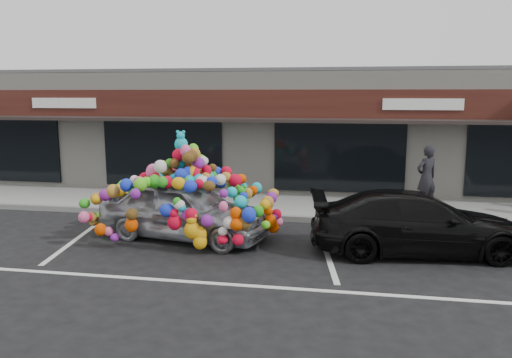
# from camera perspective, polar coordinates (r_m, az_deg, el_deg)

# --- Properties ---
(ground) EXTENTS (90.00, 90.00, 0.00)m
(ground) POSITION_cam_1_polar(r_m,az_deg,el_deg) (11.78, -5.98, -7.47)
(ground) COLOR black
(ground) RESTS_ON ground
(shop_building) EXTENTS (24.00, 7.20, 4.31)m
(shop_building) POSITION_cam_1_polar(r_m,az_deg,el_deg) (19.55, 0.74, 5.90)
(shop_building) COLOR beige
(shop_building) RESTS_ON ground
(sidewalk) EXTENTS (26.00, 3.00, 0.15)m
(sidewalk) POSITION_cam_1_polar(r_m,az_deg,el_deg) (15.52, -1.93, -2.92)
(sidewalk) COLOR gray
(sidewalk) RESTS_ON ground
(kerb) EXTENTS (26.00, 0.18, 0.16)m
(kerb) POSITION_cam_1_polar(r_m,az_deg,el_deg) (14.09, -3.19, -4.24)
(kerb) COLOR slate
(kerb) RESTS_ON ground
(parking_stripe_left) EXTENTS (0.73, 4.37, 0.01)m
(parking_stripe_left) POSITION_cam_1_polar(r_m,az_deg,el_deg) (13.17, -19.32, -6.10)
(parking_stripe_left) COLOR silver
(parking_stripe_left) RESTS_ON ground
(parking_stripe_mid) EXTENTS (0.73, 4.37, 0.01)m
(parking_stripe_mid) POSITION_cam_1_polar(r_m,az_deg,el_deg) (11.55, 7.91, -7.85)
(parking_stripe_mid) COLOR silver
(parking_stripe_mid) RESTS_ON ground
(lane_line) EXTENTS (14.00, 0.12, 0.01)m
(lane_line) POSITION_cam_1_polar(r_m,az_deg,el_deg) (9.26, 2.23, -12.29)
(lane_line) COLOR silver
(lane_line) RESTS_ON ground
(toy_car) EXTENTS (3.04, 4.77, 2.61)m
(toy_car) POSITION_cam_1_polar(r_m,az_deg,el_deg) (12.17, -8.20, -2.66)
(toy_car) COLOR gray
(toy_car) RESTS_ON ground
(black_sedan) EXTENTS (2.40, 4.85, 1.35)m
(black_sedan) POSITION_cam_1_polar(r_m,az_deg,el_deg) (11.53, 17.97, -4.79)
(black_sedan) COLOR black
(black_sedan) RESTS_ON ground
(pedestrian_a) EXTENTS (0.81, 0.74, 1.85)m
(pedestrian_a) POSITION_cam_1_polar(r_m,az_deg,el_deg) (15.33, 18.91, 0.21)
(pedestrian_a) COLOR black
(pedestrian_a) RESTS_ON sidewalk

